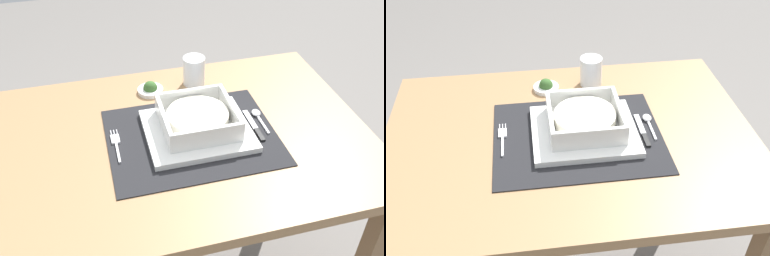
% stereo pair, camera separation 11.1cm
% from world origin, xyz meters
% --- Properties ---
extents(dining_table, '(0.97, 0.69, 0.73)m').
position_xyz_m(dining_table, '(0.00, 0.00, 0.62)').
color(dining_table, '#936D47').
rests_on(dining_table, ground).
extents(placemat, '(0.43, 0.34, 0.00)m').
position_xyz_m(placemat, '(0.02, -0.01, 0.73)').
color(placemat, black).
rests_on(placemat, dining_table).
extents(serving_plate, '(0.27, 0.23, 0.02)m').
position_xyz_m(serving_plate, '(0.04, -0.00, 0.74)').
color(serving_plate, white).
rests_on(serving_plate, placemat).
extents(porridge_bowl, '(0.19, 0.19, 0.06)m').
position_xyz_m(porridge_bowl, '(0.04, 0.01, 0.77)').
color(porridge_bowl, white).
rests_on(porridge_bowl, serving_plate).
extents(fork, '(0.02, 0.13, 0.00)m').
position_xyz_m(fork, '(-0.18, 0.01, 0.73)').
color(fork, silver).
rests_on(fork, placemat).
extents(spoon, '(0.02, 0.11, 0.01)m').
position_xyz_m(spoon, '(0.21, 0.03, 0.74)').
color(spoon, silver).
rests_on(spoon, placemat).
extents(butter_knife, '(0.01, 0.14, 0.01)m').
position_xyz_m(butter_knife, '(0.19, -0.02, 0.73)').
color(butter_knife, black).
rests_on(butter_knife, placemat).
extents(bread_knife, '(0.01, 0.14, 0.01)m').
position_xyz_m(bread_knife, '(0.17, -0.01, 0.73)').
color(bread_knife, '#59331E').
rests_on(bread_knife, placemat).
extents(drinking_glass, '(0.07, 0.07, 0.09)m').
position_xyz_m(drinking_glass, '(0.09, 0.24, 0.77)').
color(drinking_glass, white).
rests_on(drinking_glass, dining_table).
extents(condiment_saucer, '(0.08, 0.08, 0.04)m').
position_xyz_m(condiment_saucer, '(-0.05, 0.23, 0.74)').
color(condiment_saucer, white).
rests_on(condiment_saucer, dining_table).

